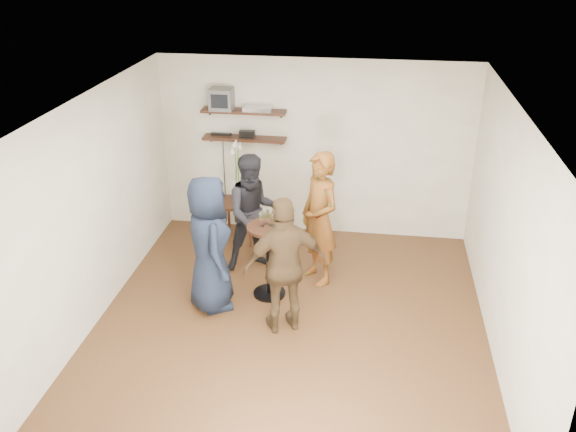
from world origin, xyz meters
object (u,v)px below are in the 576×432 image
object	(u,v)px
person_plaid	(319,219)
side_table	(239,208)
drinks_table	(269,251)
person_dark	(254,213)
crt_monitor	(222,99)
dvd_deck	(258,108)
person_navy	(209,244)
radio	(247,134)
person_brown	(285,266)

from	to	relation	value
person_plaid	side_table	bearing A→B (deg)	-165.76
drinks_table	person_dark	world-z (taller)	person_dark
crt_monitor	dvd_deck	world-z (taller)	crt_monitor
side_table	person_navy	xyz separation A→B (m)	(0.04, -1.74, 0.33)
person_navy	crt_monitor	bearing A→B (deg)	-18.62
dvd_deck	side_table	bearing A→B (deg)	-125.14
radio	person_navy	xyz separation A→B (m)	(-0.04, -2.09, -0.68)
crt_monitor	person_navy	bearing A→B (deg)	-81.61
person_navy	person_brown	size ratio (longest dim) A/B	1.03
person_dark	person_navy	world-z (taller)	person_navy
side_table	person_plaid	xyz separation A→B (m)	(1.26, -0.96, 0.37)
side_table	radio	bearing A→B (deg)	77.08
side_table	drinks_table	world-z (taller)	drinks_table
person_brown	radio	bearing A→B (deg)	-93.80
person_dark	person_brown	bearing A→B (deg)	-90.30
radio	person_plaid	size ratio (longest dim) A/B	0.13
side_table	person_navy	distance (m)	1.77
drinks_table	crt_monitor	bearing A→B (deg)	118.52
person_navy	radio	bearing A→B (deg)	-28.02
side_table	dvd_deck	bearing A→B (deg)	54.86
dvd_deck	person_dark	size ratio (longest dim) A/B	0.25
person_plaid	person_navy	size ratio (longest dim) A/B	1.04
crt_monitor	side_table	bearing A→B (deg)	-53.09
radio	dvd_deck	bearing A→B (deg)	0.00
drinks_table	person_navy	size ratio (longest dim) A/B	0.57
side_table	drinks_table	xyz separation A→B (m)	(0.69, -1.41, 0.11)
person_navy	drinks_table	bearing A→B (deg)	-90.00
crt_monitor	person_dark	size ratio (longest dim) A/B	0.20
person_plaid	person_navy	distance (m)	1.45
drinks_table	person_brown	xyz separation A→B (m)	(0.30, -0.66, 0.20)
person_plaid	person_brown	bearing A→B (deg)	-52.10
dvd_deck	person_navy	distance (m)	2.36
dvd_deck	person_dark	world-z (taller)	dvd_deck
side_table	drinks_table	size ratio (longest dim) A/B	0.63
dvd_deck	radio	bearing A→B (deg)	180.00
drinks_table	person_plaid	size ratio (longest dim) A/B	0.55
crt_monitor	person_brown	bearing A→B (deg)	-62.57
radio	person_dark	distance (m)	1.35
drinks_table	person_navy	bearing A→B (deg)	-152.99
person_dark	person_brown	xyz separation A→B (m)	(0.61, -1.32, 0.01)
crt_monitor	side_table	xyz separation A→B (m)	(0.27, -0.35, -1.51)
radio	crt_monitor	bearing A→B (deg)	180.00
person_plaid	person_brown	xyz separation A→B (m)	(-0.27, -1.12, -0.06)
dvd_deck	radio	distance (m)	0.42
dvd_deck	side_table	size ratio (longest dim) A/B	0.66
person_brown	person_dark	bearing A→B (deg)	-89.70
person_plaid	dvd_deck	bearing A→B (deg)	179.14
dvd_deck	drinks_table	size ratio (longest dim) A/B	0.42
dvd_deck	person_navy	bearing A→B (deg)	-95.57
drinks_table	dvd_deck	bearing A→B (deg)	104.16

